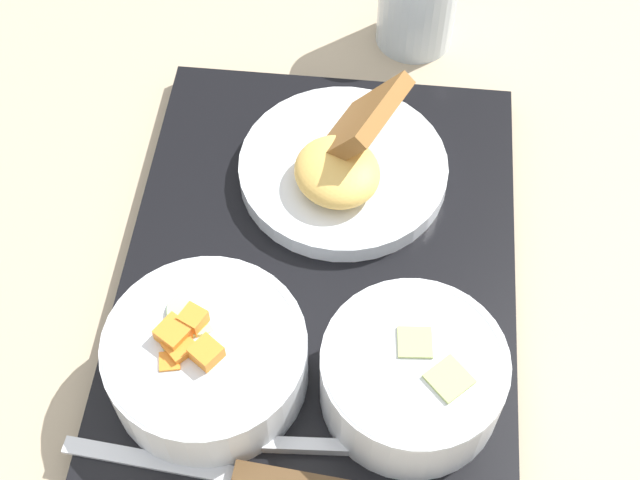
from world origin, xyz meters
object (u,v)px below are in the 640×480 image
at_px(bowl_soup, 413,375).
at_px(knife, 261,478).
at_px(plate_main, 344,165).
at_px(spoon, 246,443).
at_px(bowl_salad, 206,357).

bearing_deg(bowl_soup, knife, 127.74).
height_order(bowl_soup, plate_main, plate_main).
bearing_deg(knife, spoon, -54.87).
distance_m(plate_main, knife, 0.27).
distance_m(plate_main, spoon, 0.25).
bearing_deg(bowl_salad, knife, -146.96).
bearing_deg(plate_main, knife, 173.27).
xyz_separation_m(knife, spoon, (0.02, 0.01, 0.00)).
xyz_separation_m(bowl_soup, plate_main, (0.19, 0.06, -0.01)).
height_order(bowl_salad, spoon, bowl_salad).
relative_size(knife, spoon, 1.47).
bearing_deg(spoon, bowl_soup, -159.02).
height_order(bowl_salad, bowl_soup, bowl_salad).
bearing_deg(plate_main, spoon, 169.42).
distance_m(bowl_soup, spoon, 0.12).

